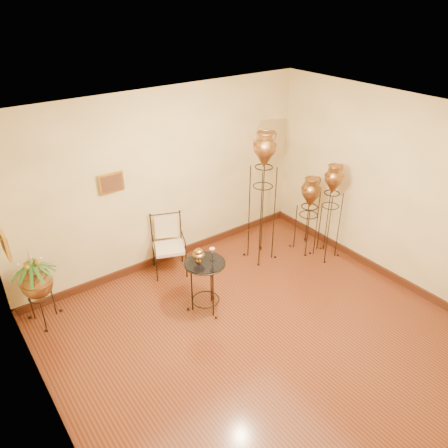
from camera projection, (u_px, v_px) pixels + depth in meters
ground at (268, 345)px, 5.57m from camera, size 5.00×5.00×0.00m
room_shell at (275, 226)px, 4.73m from camera, size 5.02×5.02×2.81m
amphora_tall at (262, 197)px, 6.82m from camera, size 0.56×0.56×2.18m
amphora_mid at (330, 212)px, 7.00m from camera, size 0.48×0.48×1.65m
amphora_short at (309, 214)px, 7.29m from camera, size 0.52×0.52×1.33m
planter_urn at (36, 281)px, 5.65m from camera, size 0.69×0.69×1.18m
armchair at (169, 246)px, 6.76m from camera, size 0.68×0.66×0.95m
side_table at (205, 285)px, 5.98m from camera, size 0.62×0.62×1.00m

